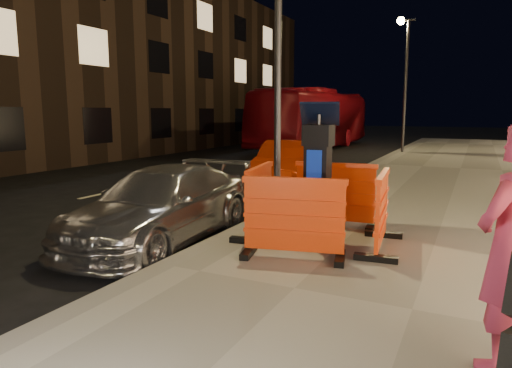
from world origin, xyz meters
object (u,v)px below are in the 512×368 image
at_px(car_red, 287,186).
at_px(man, 512,248).
at_px(barrier_front, 294,218).
at_px(bus_doubledecker, 314,148).
at_px(barrier_kerbside, 260,200).
at_px(barrier_back, 335,195).
at_px(car_silver, 163,240).
at_px(parking_kiosk, 318,177).
at_px(barrier_bldgside, 382,211).

distance_m(car_red, man, 9.51).
bearing_deg(barrier_front, bus_doubledecker, 95.19).
height_order(barrier_kerbside, bus_doubledecker, bus_doubledecker).
height_order(barrier_kerbside, car_red, barrier_kerbside).
distance_m(barrier_back, man, 4.35).
bearing_deg(barrier_back, car_silver, -151.85).
xyz_separation_m(barrier_kerbside, man, (3.33, -2.67, 0.40)).
xyz_separation_m(barrier_front, car_silver, (-2.40, 0.34, -0.69)).
height_order(barrier_kerbside, man, man).
bearing_deg(car_silver, car_red, 89.12).
height_order(parking_kiosk, bus_doubledecker, parking_kiosk).
relative_size(parking_kiosk, car_silver, 0.48).
distance_m(car_silver, car_red, 5.95).
bearing_deg(man, bus_doubledecker, -124.27).
bearing_deg(barrier_back, bus_doubledecker, 105.06).
xyz_separation_m(barrier_back, car_silver, (-2.40, -1.56, -0.69)).
bearing_deg(man, barrier_bldgside, -118.60).
bearing_deg(car_silver, man, -26.34).
distance_m(barrier_bldgside, car_red, 6.46).
bearing_deg(car_silver, barrier_back, 29.96).
bearing_deg(car_silver, parking_kiosk, 11.24).
distance_m(barrier_front, man, 2.97).
relative_size(car_silver, bus_doubledecker, 0.35).
bearing_deg(barrier_front, parking_kiosk, 77.12).
bearing_deg(barrier_front, barrier_bldgside, 32.12).
bearing_deg(barrier_kerbside, parking_kiosk, -99.88).
bearing_deg(car_silver, barrier_kerbside, 19.80).
relative_size(barrier_back, barrier_kerbside, 1.00).
xyz_separation_m(barrier_bldgside, car_silver, (-3.35, -0.61, -0.69)).
xyz_separation_m(parking_kiosk, barrier_kerbside, (-0.95, 0.00, -0.43)).
distance_m(barrier_bldgside, bus_doubledecker, 19.36).
xyz_separation_m(parking_kiosk, barrier_back, (0.00, 0.95, -0.43)).
height_order(car_red, bus_doubledecker, bus_doubledecker).
relative_size(barrier_kerbside, car_silver, 0.34).
relative_size(barrier_kerbside, barrier_bldgside, 1.00).
xyz_separation_m(barrier_front, car_red, (-2.63, 6.29, -0.69)).
height_order(car_silver, man, man).
bearing_deg(barrier_kerbside, barrier_bldgside, -99.88).
bearing_deg(man, car_silver, -80.05).
distance_m(barrier_back, barrier_kerbside, 1.34).
distance_m(barrier_kerbside, barrier_bldgside, 1.90).
relative_size(barrier_front, barrier_bldgside, 1.00).
bearing_deg(barrier_kerbside, barrier_front, -144.88).
relative_size(barrier_back, barrier_bldgside, 1.00).
distance_m(barrier_kerbside, man, 4.29).
relative_size(barrier_front, car_silver, 0.34).
xyz_separation_m(car_silver, man, (4.79, -2.06, 1.09)).
bearing_deg(barrier_kerbside, car_silver, 102.99).
distance_m(barrier_back, barrier_bldgside, 1.34).
height_order(barrier_back, barrier_bldgside, same).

